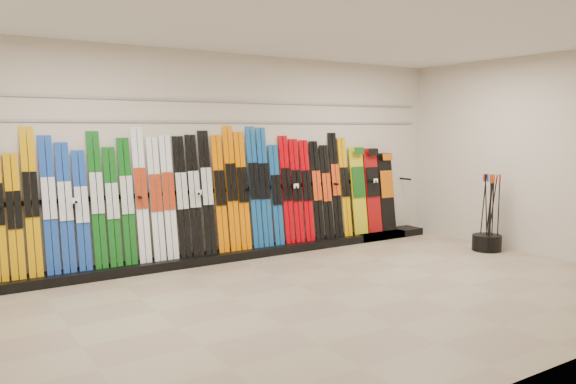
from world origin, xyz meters
TOP-DOWN VIEW (x-y plane):
  - floor at (0.00, 0.00)m, footprint 8.00×8.00m
  - back_wall at (0.00, 2.50)m, footprint 8.00×0.00m
  - right_wall at (4.00, 0.00)m, footprint 0.00×5.00m
  - ceiling at (0.00, 0.00)m, footprint 8.00×8.00m
  - ski_rack_base at (0.22, 2.28)m, footprint 8.00×0.40m
  - skis at (-0.45, 2.36)m, footprint 5.38×0.29m
  - snowboards at (2.77, 2.35)m, footprint 0.94×0.23m
  - pole_bin at (3.60, 0.60)m, footprint 0.44×0.44m
  - ski_poles at (3.61, 0.57)m, footprint 0.38×0.39m
  - slatwall_rail_0 at (0.00, 2.48)m, footprint 7.60×0.02m
  - slatwall_rail_1 at (0.00, 2.48)m, footprint 7.60×0.02m

SIDE VIEW (x-z plane):
  - floor at x=0.00m, z-range 0.00..0.00m
  - ski_rack_base at x=0.22m, z-range 0.00..0.12m
  - pole_bin at x=3.60m, z-range 0.00..0.25m
  - ski_poles at x=3.61m, z-range 0.02..1.20m
  - snowboards at x=2.77m, z-range 0.09..1.57m
  - skis at x=-0.45m, z-range 0.05..1.87m
  - back_wall at x=0.00m, z-range -2.50..5.50m
  - right_wall at x=4.00m, z-range -1.00..4.00m
  - slatwall_rail_0 at x=0.00m, z-range 1.98..2.02m
  - slatwall_rail_1 at x=0.00m, z-range 2.28..2.31m
  - ceiling at x=0.00m, z-range 3.00..3.00m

